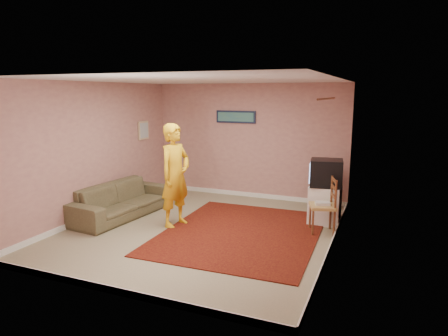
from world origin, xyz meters
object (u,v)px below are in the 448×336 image
at_px(tv_cabinet, 325,205).
at_px(sofa, 122,200).
at_px(chair_b, 323,199).
at_px(person, 175,175).
at_px(crt_tv, 326,173).
at_px(chair_a, 322,181).

xyz_separation_m(tv_cabinet, sofa, (-3.75, -1.09, -0.03)).
distance_m(tv_cabinet, chair_b, 0.59).
relative_size(chair_b, person, 0.29).
relative_size(crt_tv, chair_b, 1.17).
height_order(crt_tv, sofa, crt_tv).
xyz_separation_m(crt_tv, person, (-2.49, -1.16, -0.02)).
distance_m(tv_cabinet, person, 2.81).
bearing_deg(chair_a, crt_tv, -82.99).
height_order(tv_cabinet, chair_b, chair_b).
bearing_deg(tv_cabinet, crt_tv, -172.26).
distance_m(crt_tv, person, 2.74).
xyz_separation_m(chair_a, person, (-2.29, -2.15, 0.36)).
xyz_separation_m(crt_tv, chair_a, (-0.20, 0.99, -0.38)).
bearing_deg(chair_a, person, -141.25).
height_order(tv_cabinet, chair_a, chair_a).
bearing_deg(crt_tv, person, -162.72).
xyz_separation_m(chair_b, person, (-2.53, -0.62, 0.34)).
height_order(chair_b, person, person).
bearing_deg(sofa, chair_a, -53.80).
height_order(chair_b, sofa, chair_b).
distance_m(chair_a, person, 3.16).
height_order(crt_tv, chair_b, crt_tv).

